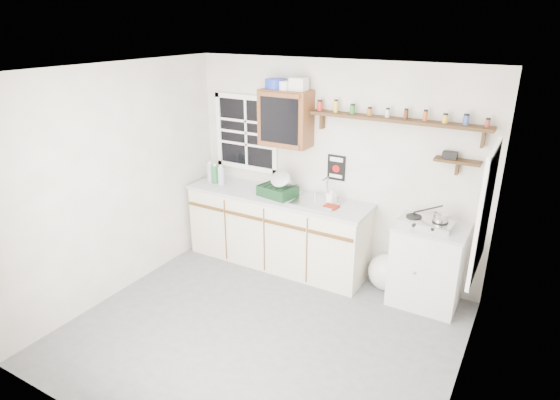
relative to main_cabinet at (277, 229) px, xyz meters
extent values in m
cube|color=#545456|center=(0.58, -1.30, -0.47)|extent=(3.60, 3.20, 0.02)
cube|color=white|center=(0.58, -1.30, 2.05)|extent=(3.60, 3.20, 0.02)
cube|color=#B1AB9E|center=(-1.23, -1.30, 0.79)|extent=(0.02, 3.20, 2.50)
cube|color=#B1AB9E|center=(2.40, -1.30, 0.79)|extent=(0.02, 3.20, 2.50)
cube|color=#B1AB9E|center=(0.58, 0.31, 0.79)|extent=(3.60, 0.02, 2.50)
cube|color=#B1AB9E|center=(0.58, -2.91, 0.79)|extent=(3.60, 0.02, 2.50)
cube|color=beige|center=(0.00, 0.00, -0.02)|extent=(2.27, 0.60, 0.88)
cube|color=#9D9FA5|center=(0.00, 0.00, 0.44)|extent=(2.31, 0.62, 0.04)
cube|color=#573716|center=(-0.85, -0.31, 0.24)|extent=(0.53, 0.02, 0.03)
cube|color=#573716|center=(-0.28, -0.31, 0.24)|extent=(0.53, 0.02, 0.03)
cube|color=#573716|center=(0.28, -0.31, 0.24)|extent=(0.53, 0.02, 0.03)
cube|color=#573716|center=(0.85, -0.31, 0.24)|extent=(0.53, 0.02, 0.03)
cube|color=silver|center=(1.83, 0.03, -0.02)|extent=(0.70, 0.55, 0.88)
cube|color=#9D9FA5|center=(1.83, 0.03, 0.43)|extent=(0.73, 0.57, 0.03)
cube|color=#BBBABF|center=(0.53, 0.00, 0.46)|extent=(0.52, 0.44, 0.03)
cylinder|color=#BBBABF|center=(0.58, 0.16, 0.60)|extent=(0.02, 0.02, 0.28)
cylinder|color=#BBBABF|center=(0.58, 0.10, 0.73)|extent=(0.02, 0.14, 0.02)
cube|color=#5C2B17|center=(0.03, 0.15, 1.36)|extent=(0.60, 0.30, 0.65)
cube|color=black|center=(0.03, -0.01, 1.36)|extent=(0.48, 0.02, 0.52)
cylinder|color=#1931A7|center=(-0.10, 0.15, 1.74)|extent=(0.24, 0.24, 0.11)
cube|color=silver|center=(0.20, 0.15, 1.76)|extent=(0.18, 0.15, 0.14)
cylinder|color=silver|center=(0.04, 0.10, 1.74)|extent=(0.12, 0.12, 0.10)
cube|color=black|center=(1.31, 0.21, 1.46)|extent=(1.91, 0.18, 0.04)
cube|color=black|center=(0.45, 0.25, 1.36)|extent=(0.03, 0.10, 0.18)
cube|color=black|center=(2.17, 0.25, 1.36)|extent=(0.03, 0.10, 0.18)
cylinder|color=red|center=(0.43, 0.21, 1.53)|extent=(0.06, 0.06, 0.10)
cylinder|color=black|center=(0.43, 0.21, 1.59)|extent=(0.05, 0.05, 0.02)
cylinder|color=gold|center=(0.63, 0.21, 1.54)|extent=(0.05, 0.05, 0.12)
cylinder|color=black|center=(0.63, 0.21, 1.61)|extent=(0.04, 0.04, 0.02)
cylinder|color=#267226|center=(0.82, 0.21, 1.52)|extent=(0.05, 0.05, 0.09)
cylinder|color=black|center=(0.82, 0.21, 1.58)|extent=(0.05, 0.05, 0.02)
cylinder|color=#99591E|center=(1.02, 0.21, 1.51)|extent=(0.05, 0.05, 0.07)
cylinder|color=black|center=(1.02, 0.21, 1.56)|extent=(0.05, 0.05, 0.02)
cylinder|color=silver|center=(1.21, 0.21, 1.52)|extent=(0.04, 0.04, 0.08)
cylinder|color=black|center=(1.21, 0.21, 1.57)|extent=(0.04, 0.04, 0.02)
cylinder|color=#4C2614|center=(1.41, 0.21, 1.52)|extent=(0.05, 0.05, 0.09)
cylinder|color=black|center=(1.41, 0.21, 1.58)|extent=(0.04, 0.04, 0.02)
cylinder|color=#B24C19|center=(1.60, 0.21, 1.53)|extent=(0.04, 0.04, 0.10)
cylinder|color=black|center=(1.60, 0.21, 1.58)|extent=(0.04, 0.04, 0.02)
cylinder|color=gold|center=(1.80, 0.21, 1.52)|extent=(0.05, 0.05, 0.08)
cylinder|color=black|center=(1.80, 0.21, 1.56)|extent=(0.05, 0.05, 0.02)
cylinder|color=#334C8C|center=(1.99, 0.21, 1.52)|extent=(0.06, 0.06, 0.09)
cylinder|color=black|center=(1.99, 0.21, 1.58)|extent=(0.05, 0.05, 0.02)
cylinder|color=maroon|center=(2.19, 0.21, 1.51)|extent=(0.05, 0.05, 0.07)
cylinder|color=black|center=(2.19, 0.21, 1.56)|extent=(0.04, 0.04, 0.02)
cube|color=black|center=(1.96, 0.22, 1.11)|extent=(0.45, 0.15, 0.03)
cube|color=black|center=(1.96, 0.26, 1.03)|extent=(0.03, 0.08, 0.14)
cube|color=black|center=(1.88, 0.22, 1.16)|extent=(0.14, 0.10, 0.07)
cube|color=black|center=(0.63, 0.29, 0.82)|extent=(0.22, 0.01, 0.30)
cube|color=white|center=(0.63, 0.28, 0.92)|extent=(0.16, 0.00, 0.05)
cylinder|color=#A50C0C|center=(0.63, 0.28, 0.81)|extent=(0.09, 0.01, 0.09)
cube|color=white|center=(0.63, 0.28, 0.72)|extent=(0.16, 0.00, 0.04)
cube|color=black|center=(-0.62, 0.29, 1.09)|extent=(0.85, 0.02, 0.90)
cube|color=white|center=(-0.62, 0.29, 1.09)|extent=(0.93, 0.03, 0.98)
cube|color=black|center=(2.37, -0.75, 0.99)|extent=(0.02, 0.70, 1.00)
cube|color=white|center=(2.37, -0.75, 0.99)|extent=(0.03, 0.78, 1.08)
cylinder|color=#A4B4C0|center=(-1.02, 0.01, 0.58)|extent=(0.07, 0.07, 0.23)
cylinder|color=silver|center=(-1.02, 0.01, 0.71)|extent=(0.04, 0.04, 0.03)
cylinder|color=#246C36|center=(-0.92, -0.01, 0.57)|extent=(0.09, 0.09, 0.23)
cylinder|color=silver|center=(-0.92, -0.01, 0.70)|extent=(0.05, 0.05, 0.03)
cylinder|color=#A4B4C0|center=(-0.81, -0.03, 0.57)|extent=(0.08, 0.08, 0.22)
cylinder|color=silver|center=(-0.81, -0.03, 0.70)|extent=(0.04, 0.04, 0.03)
cube|color=black|center=(0.03, -0.03, 0.52)|extent=(0.47, 0.38, 0.13)
cylinder|color=#BBBABF|center=(0.08, -0.03, 0.65)|extent=(0.27, 0.30, 0.25)
imported|color=silver|center=(0.68, 0.06, 0.55)|extent=(0.10, 0.11, 0.19)
cube|color=maroon|center=(0.74, -0.06, 0.47)|extent=(0.17, 0.15, 0.02)
cube|color=#BBBABF|center=(1.78, 0.01, 0.48)|extent=(0.55, 0.32, 0.07)
cylinder|color=black|center=(1.65, 0.01, 0.52)|extent=(0.16, 0.16, 0.01)
cylinder|color=black|center=(1.91, 0.01, 0.52)|extent=(0.16, 0.16, 0.01)
cylinder|color=#BBBABF|center=(1.91, 0.01, 0.56)|extent=(0.15, 0.15, 0.09)
cylinder|color=black|center=(1.76, 0.08, 0.60)|extent=(0.29, 0.02, 0.15)
ellipsoid|color=silver|center=(1.38, 0.10, -0.26)|extent=(0.42, 0.38, 0.44)
cone|color=silver|center=(1.40, 0.10, -0.06)|extent=(0.12, 0.12, 0.12)
camera|label=1|loc=(2.67, -4.56, 2.42)|focal=30.00mm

